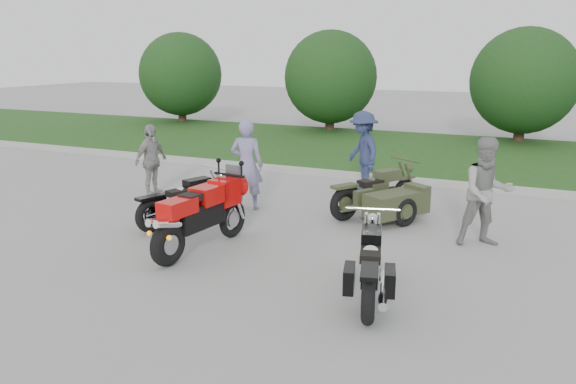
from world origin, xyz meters
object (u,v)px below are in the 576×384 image
at_px(cruiser_sidecar, 386,199).
at_px(person_stripe, 247,165).
at_px(person_back, 151,160).
at_px(sportbike_red, 200,214).
at_px(cruiser_left, 182,203).
at_px(person_grey, 487,192).
at_px(cruiser_right, 371,268).
at_px(person_denim, 363,151).

height_order(cruiser_sidecar, person_stripe, person_stripe).
bearing_deg(person_back, sportbike_red, -127.40).
bearing_deg(person_stripe, person_back, -13.18).
xyz_separation_m(cruiser_left, cruiser_sidecar, (3.41, 1.87, -0.01)).
bearing_deg(person_back, person_grey, -89.31).
bearing_deg(person_back, cruiser_sidecar, -82.33).
bearing_deg(cruiser_sidecar, cruiser_left, -119.68).
relative_size(cruiser_right, cruiser_sidecar, 1.02).
bearing_deg(person_grey, cruiser_sidecar, 132.31).
bearing_deg(person_grey, person_back, 150.93).
relative_size(person_grey, person_denim, 0.98).
xyz_separation_m(cruiser_right, person_stripe, (-3.54, 3.22, 0.50)).
distance_m(cruiser_sidecar, person_denim, 2.46).
distance_m(person_stripe, person_grey, 4.70).
distance_m(cruiser_right, cruiser_sidecar, 3.69).
relative_size(cruiser_right, person_back, 1.33).
distance_m(cruiser_sidecar, person_grey, 2.08).
bearing_deg(person_denim, person_grey, 4.48).
bearing_deg(person_denim, sportbike_red, -54.49).
relative_size(sportbike_red, cruiser_left, 1.11).
height_order(cruiser_left, person_stripe, person_stripe).
bearing_deg(cruiser_sidecar, person_grey, 9.47).
height_order(sportbike_red, person_back, person_back).
xyz_separation_m(sportbike_red, person_stripe, (-0.52, 2.58, 0.29)).
relative_size(cruiser_left, person_back, 1.27).
distance_m(sportbike_red, person_stripe, 2.64).
bearing_deg(person_stripe, cruiser_right, 126.27).
bearing_deg(person_grey, person_stripe, 149.97).
bearing_deg(person_back, cruiser_right, -114.52).
relative_size(cruiser_left, person_stripe, 1.11).
xyz_separation_m(cruiser_sidecar, person_grey, (1.87, -0.76, 0.51)).
relative_size(cruiser_sidecar, person_stripe, 1.14).
bearing_deg(cruiser_right, cruiser_sidecar, 86.63).
distance_m(sportbike_red, person_back, 3.99).
height_order(sportbike_red, cruiser_sidecar, sportbike_red).
bearing_deg(cruiser_left, person_grey, 31.97).
xyz_separation_m(person_denim, person_back, (-4.15, -2.44, -0.12)).
bearing_deg(person_denim, cruiser_sidecar, -13.65).
bearing_deg(sportbike_red, person_grey, 35.38).
bearing_deg(person_grey, cruiser_right, -137.29).
xyz_separation_m(cruiser_left, person_stripe, (0.59, 1.47, 0.51)).
bearing_deg(person_stripe, person_denim, -135.32).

